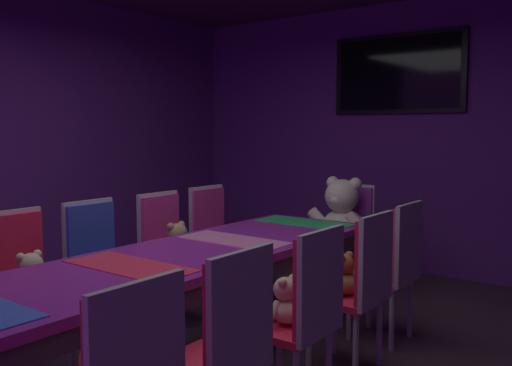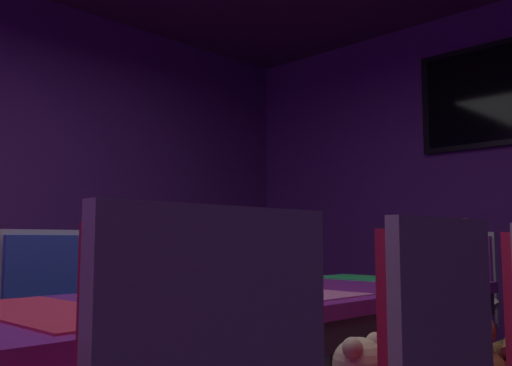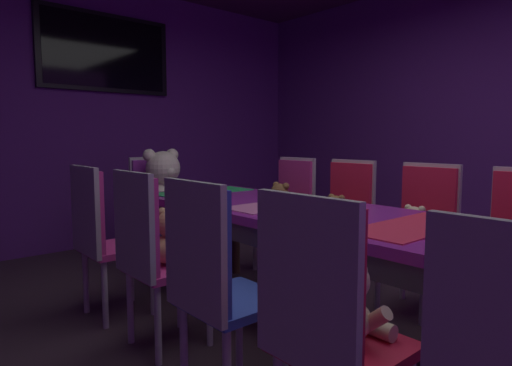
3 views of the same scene
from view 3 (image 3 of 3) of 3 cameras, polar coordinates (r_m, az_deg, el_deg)
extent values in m
plane|color=#3F2D38|center=(2.67, 10.58, -19.85)|extent=(7.90, 7.90, 0.00)
cube|color=#59267F|center=(5.06, -19.10, 8.30)|extent=(5.20, 0.12, 2.80)
cube|color=purple|center=(2.45, 10.90, -4.59)|extent=(0.90, 3.13, 0.05)
cube|color=#33333F|center=(2.47, 10.86, -6.31)|extent=(0.88, 3.06, 0.10)
cylinder|color=#4C3826|center=(3.77, -2.65, -6.56)|extent=(0.07, 0.07, 0.69)
cylinder|color=#4C3826|center=(3.36, -13.03, -8.24)|extent=(0.07, 0.07, 0.69)
cube|color=#E52D4C|center=(2.21, 20.04, -5.26)|extent=(0.77, 0.32, 0.01)
cube|color=pink|center=(2.74, 3.59, -2.81)|extent=(0.77, 0.32, 0.01)
cube|color=green|center=(3.42, -6.90, -1.11)|extent=(0.77, 0.32, 0.01)
cylinder|color=#9E7247|center=(1.41, 29.73, -19.54)|extent=(0.06, 0.14, 0.13)
cube|color=red|center=(1.63, 11.39, -20.24)|extent=(0.40, 0.40, 0.04)
cube|color=red|center=(1.40, 7.00, -12.70)|extent=(0.05, 0.38, 0.50)
cube|color=#B2B2B7|center=(1.38, 6.39, -12.90)|extent=(0.03, 0.41, 0.55)
ellipsoid|color=beige|center=(1.59, 11.47, -16.99)|extent=(0.18, 0.18, 0.15)
sphere|color=beige|center=(1.56, 11.93, -12.35)|extent=(0.15, 0.15, 0.15)
sphere|color=#FDDCAD|center=(1.60, 13.02, -12.30)|extent=(0.05, 0.05, 0.05)
sphere|color=beige|center=(1.56, 9.99, -10.17)|extent=(0.05, 0.05, 0.05)
sphere|color=beige|center=(1.50, 13.30, -10.93)|extent=(0.05, 0.05, 0.05)
cylinder|color=beige|center=(1.66, 9.72, -15.36)|extent=(0.05, 0.13, 0.12)
cylinder|color=beige|center=(1.56, 15.11, -16.89)|extent=(0.05, 0.13, 0.12)
cylinder|color=beige|center=(1.72, 12.62, -16.93)|extent=(0.06, 0.14, 0.06)
cylinder|color=beige|center=(1.67, 15.40, -17.72)|extent=(0.06, 0.14, 0.06)
cube|color=#2D47B2|center=(2.00, -2.94, -15.09)|extent=(0.40, 0.40, 0.04)
cube|color=#2D47B2|center=(1.82, -7.51, -8.35)|extent=(0.05, 0.38, 0.50)
cube|color=#B2B2B7|center=(1.81, -8.08, -8.45)|extent=(0.03, 0.41, 0.55)
cylinder|color=#B2B2B7|center=(2.30, -2.20, -18.45)|extent=(0.04, 0.04, 0.42)
cylinder|color=#B2B2B7|center=(2.08, 3.74, -21.17)|extent=(0.04, 0.04, 0.42)
cylinder|color=#B2B2B7|center=(2.13, -9.38, -20.56)|extent=(0.04, 0.04, 0.42)
cube|color=#CC338C|center=(2.51, -11.28, -10.78)|extent=(0.40, 0.40, 0.04)
cube|color=#CC338C|center=(2.37, -15.20, -5.17)|extent=(0.05, 0.38, 0.50)
cube|color=#B2B2B7|center=(2.36, -15.68, -5.22)|extent=(0.03, 0.41, 0.55)
cylinder|color=#B2B2B7|center=(2.79, -9.93, -14.00)|extent=(0.04, 0.04, 0.42)
cylinder|color=#B2B2B7|center=(2.54, -6.05, -15.99)|extent=(0.04, 0.04, 0.42)
cylinder|color=#B2B2B7|center=(2.66, -16.06, -15.23)|extent=(0.04, 0.04, 0.42)
cylinder|color=#B2B2B7|center=(2.39, -12.66, -17.59)|extent=(0.04, 0.04, 0.42)
ellipsoid|color=tan|center=(2.49, -11.33, -8.46)|extent=(0.19, 0.19, 0.15)
sphere|color=tan|center=(2.47, -11.05, -5.27)|extent=(0.15, 0.15, 0.15)
sphere|color=tan|center=(2.49, -9.99, -5.39)|extent=(0.06, 0.06, 0.06)
sphere|color=tan|center=(2.50, -12.08, -3.80)|extent=(0.06, 0.06, 0.06)
sphere|color=tan|center=(2.40, -10.73, -4.17)|extent=(0.06, 0.06, 0.06)
cylinder|color=tan|center=(2.58, -11.63, -7.57)|extent=(0.05, 0.14, 0.13)
cylinder|color=tan|center=(2.42, -9.37, -8.43)|extent=(0.05, 0.14, 0.13)
cylinder|color=tan|center=(2.60, -9.44, -8.95)|extent=(0.07, 0.14, 0.07)
cylinder|color=tan|center=(2.52, -8.20, -9.43)|extent=(0.07, 0.14, 0.07)
cube|color=#CC338C|center=(3.02, -17.54, -8.10)|extent=(0.40, 0.40, 0.04)
cube|color=#CC338C|center=(2.91, -20.96, -3.34)|extent=(0.05, 0.38, 0.50)
cube|color=#B2B2B7|center=(2.90, -21.36, -3.38)|extent=(0.03, 0.41, 0.55)
cylinder|color=#B2B2B7|center=(3.29, -15.95, -11.09)|extent=(0.04, 0.04, 0.42)
cylinder|color=#B2B2B7|center=(3.01, -13.30, -12.59)|extent=(0.04, 0.04, 0.42)
cylinder|color=#B2B2B7|center=(3.17, -21.30, -11.88)|extent=(0.04, 0.04, 0.42)
cylinder|color=#B2B2B7|center=(2.89, -19.08, -13.58)|extent=(0.04, 0.04, 0.42)
cylinder|color=#B2B2B7|center=(3.11, 28.38, -12.54)|extent=(0.04, 0.04, 0.42)
cylinder|color=#B2B2B7|center=(2.83, 26.02, -14.26)|extent=(0.04, 0.04, 0.42)
cube|color=red|center=(3.11, 19.83, -7.80)|extent=(0.40, 0.40, 0.04)
cube|color=red|center=(3.22, 21.57, -2.52)|extent=(0.05, 0.38, 0.50)
cube|color=#B2B2B7|center=(3.23, 21.74, -2.48)|extent=(0.03, 0.41, 0.55)
cylinder|color=#B2B2B7|center=(3.38, 18.64, -10.71)|extent=(0.04, 0.04, 0.42)
cylinder|color=#B2B2B7|center=(3.24, 23.62, -11.62)|extent=(0.04, 0.04, 0.42)
cylinder|color=#B2B2B7|center=(3.12, 15.59, -12.02)|extent=(0.04, 0.04, 0.42)
cylinder|color=#B2B2B7|center=(2.96, 20.89, -13.13)|extent=(0.04, 0.04, 0.42)
ellipsoid|color=beige|center=(3.09, 19.89, -6.16)|extent=(0.16, 0.16, 0.13)
sphere|color=beige|center=(3.06, 19.84, -4.08)|extent=(0.13, 0.13, 0.13)
sphere|color=#FDDCAD|center=(3.02, 19.42, -4.37)|extent=(0.05, 0.05, 0.05)
sphere|color=beige|center=(3.04, 20.79, -3.25)|extent=(0.05, 0.05, 0.05)
sphere|color=beige|center=(3.08, 19.21, -3.07)|extent=(0.05, 0.05, 0.05)
cylinder|color=beige|center=(3.02, 20.92, -6.22)|extent=(0.04, 0.11, 0.11)
cylinder|color=beige|center=(3.10, 18.30, -5.83)|extent=(0.04, 0.11, 0.11)
cylinder|color=beige|center=(2.99, 19.59, -7.40)|extent=(0.05, 0.12, 0.05)
cylinder|color=beige|center=(3.03, 18.19, -7.17)|extent=(0.05, 0.12, 0.05)
cube|color=red|center=(3.46, 10.36, -6.19)|extent=(0.40, 0.40, 0.04)
cube|color=red|center=(3.55, 12.25, -1.48)|extent=(0.05, 0.38, 0.50)
cube|color=#B2B2B7|center=(3.57, 12.46, -1.45)|extent=(0.03, 0.41, 0.55)
cylinder|color=#B2B2B7|center=(3.73, 9.91, -8.93)|extent=(0.04, 0.04, 0.42)
cylinder|color=#B2B2B7|center=(3.54, 13.98, -9.80)|extent=(0.04, 0.04, 0.42)
cylinder|color=#B2B2B7|center=(3.49, 6.54, -9.89)|extent=(0.04, 0.04, 0.42)
cylinder|color=#B2B2B7|center=(3.29, 10.73, -10.93)|extent=(0.04, 0.04, 0.42)
ellipsoid|color=olive|center=(3.44, 10.39, -4.67)|extent=(0.17, 0.17, 0.13)
sphere|color=olive|center=(3.41, 10.27, -2.72)|extent=(0.13, 0.13, 0.13)
sphere|color=#AE7747|center=(3.37, 9.79, -2.96)|extent=(0.05, 0.05, 0.05)
sphere|color=olive|center=(3.38, 11.10, -1.94)|extent=(0.05, 0.05, 0.05)
sphere|color=olive|center=(3.44, 9.79, -1.78)|extent=(0.05, 0.05, 0.05)
cylinder|color=olive|center=(3.36, 11.14, -4.70)|extent=(0.05, 0.12, 0.11)
cylinder|color=olive|center=(3.46, 8.96, -4.35)|extent=(0.05, 0.12, 0.11)
cylinder|color=olive|center=(3.34, 9.80, -5.76)|extent=(0.06, 0.12, 0.06)
cylinder|color=olive|center=(3.39, 8.64, -5.56)|extent=(0.06, 0.12, 0.06)
cube|color=#CC338C|center=(3.82, 3.25, -4.96)|extent=(0.40, 0.40, 0.04)
cube|color=#CC338C|center=(3.90, 5.16, -0.73)|extent=(0.05, 0.38, 0.50)
cube|color=#B2B2B7|center=(3.92, 5.38, -0.70)|extent=(0.03, 0.41, 0.55)
cylinder|color=#B2B2B7|center=(4.09, 3.27, -7.54)|extent=(0.04, 0.04, 0.42)
cylinder|color=#B2B2B7|center=(3.87, 6.61, -8.33)|extent=(0.04, 0.04, 0.42)
cylinder|color=#B2B2B7|center=(3.87, -0.16, -8.27)|extent=(0.04, 0.04, 0.42)
cylinder|color=#B2B2B7|center=(3.65, 3.18, -9.18)|extent=(0.04, 0.04, 0.42)
ellipsoid|color=olive|center=(3.80, 3.25, -3.37)|extent=(0.20, 0.20, 0.16)
sphere|color=olive|center=(3.77, 3.08, -1.26)|extent=(0.16, 0.16, 0.16)
sphere|color=#AE7747|center=(3.73, 2.48, -1.51)|extent=(0.06, 0.06, 0.06)
sphere|color=olive|center=(3.73, 3.91, -0.41)|extent=(0.06, 0.06, 0.06)
sphere|color=olive|center=(3.81, 2.65, -0.27)|extent=(0.06, 0.06, 0.06)
cylinder|color=olive|center=(3.70, 3.87, -3.38)|extent=(0.05, 0.14, 0.13)
cylinder|color=olive|center=(3.84, 1.79, -3.03)|extent=(0.05, 0.14, 0.13)
cylinder|color=olive|center=(3.68, 2.38, -4.50)|extent=(0.07, 0.15, 0.07)
cylinder|color=olive|center=(3.76, 1.28, -4.29)|extent=(0.07, 0.15, 0.07)
cube|color=purple|center=(4.02, -12.11, -4.54)|extent=(0.40, 0.40, 0.04)
cube|color=purple|center=(4.14, -13.40, -0.49)|extent=(0.38, 0.05, 0.50)
cube|color=#B2B2B7|center=(4.16, -13.54, -0.47)|extent=(0.41, 0.03, 0.55)
cylinder|color=#B2B2B7|center=(4.28, -11.20, -7.03)|extent=(0.04, 0.04, 0.42)
cylinder|color=#B2B2B7|center=(4.01, -8.90, -7.86)|extent=(0.04, 0.04, 0.42)
cylinder|color=#B2B2B7|center=(4.13, -15.09, -7.58)|extent=(0.04, 0.04, 0.42)
cylinder|color=#B2B2B7|center=(3.85, -12.98, -8.50)|extent=(0.04, 0.04, 0.42)
ellipsoid|color=silver|center=(3.99, -12.17, -1.92)|extent=(0.37, 0.37, 0.30)
sphere|color=silver|center=(3.93, -12.02, 1.92)|extent=(0.30, 0.30, 0.30)
sphere|color=white|center=(3.85, -11.27, 1.52)|extent=(0.11, 0.11, 0.11)
sphere|color=silver|center=(4.01, -10.88, 3.63)|extent=(0.11, 0.11, 0.11)
sphere|color=silver|center=(3.90, -13.73, 3.51)|extent=(0.11, 0.11, 0.11)
cylinder|color=silver|center=(4.01, -9.31, -1.39)|extent=(0.27, 0.10, 0.25)
cylinder|color=silver|center=(3.83, -14.07, -1.83)|extent=(0.27, 0.10, 0.25)
cylinder|color=silver|center=(3.84, -9.08, -3.67)|extent=(0.28, 0.13, 0.13)
cylinder|color=silver|center=(3.75, -11.65, -3.97)|extent=(0.28, 0.13, 0.13)
cube|color=black|center=(5.05, -18.96, 15.74)|extent=(1.40, 0.05, 0.81)
cube|color=black|center=(5.03, -18.84, 15.79)|extent=(1.29, 0.01, 0.73)
camera|label=1|loc=(4.34, 61.62, 7.12)|focal=39.09mm
camera|label=2|loc=(3.43, 43.39, 0.62)|focal=39.20mm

